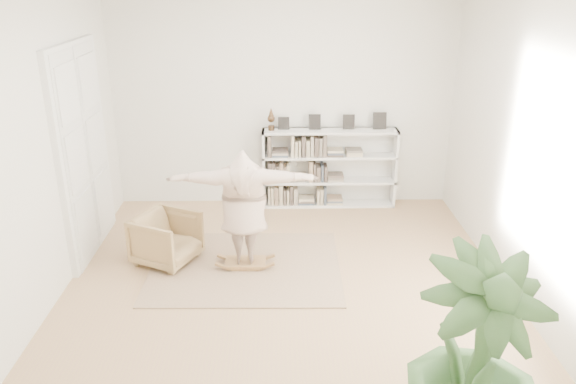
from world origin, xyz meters
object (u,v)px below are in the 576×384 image
object	(u,v)px
bookshelf	(329,169)
armchair	(167,239)
rocker_board	(245,262)
houseplant	(475,367)
person	(244,205)

from	to	relation	value
bookshelf	armchair	xyz separation A→B (m)	(-2.33, -1.98, -0.29)
rocker_board	houseplant	xyz separation A→B (m)	(1.91, -3.21, 0.85)
rocker_board	armchair	bearing A→B (deg)	171.40
armchair	houseplant	world-z (taller)	houseplant
armchair	rocker_board	bearing A→B (deg)	-73.42
bookshelf	armchair	bearing A→B (deg)	-139.66
bookshelf	houseplant	world-z (taller)	houseplant
rocker_board	person	distance (m)	0.83
rocker_board	person	size ratio (longest dim) A/B	0.29
person	houseplant	distance (m)	3.74
bookshelf	person	distance (m)	2.52
bookshelf	person	bearing A→B (deg)	-120.62
armchair	houseplant	size ratio (longest dim) A/B	0.41
person	rocker_board	bearing A→B (deg)	-0.00
bookshelf	armchair	distance (m)	3.08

